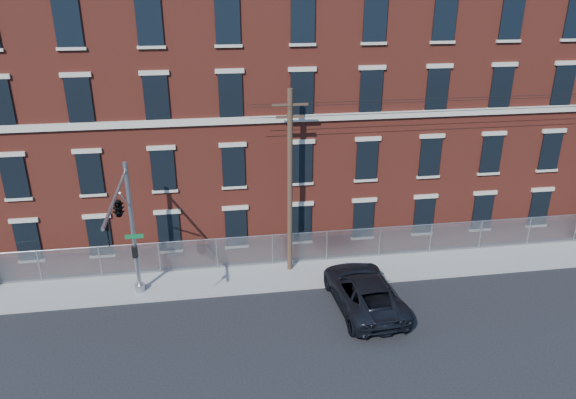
{
  "coord_description": "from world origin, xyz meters",
  "views": [
    {
      "loc": [
        -2.03,
        -20.11,
        15.05
      ],
      "look_at": [
        1.65,
        4.0,
        4.96
      ],
      "focal_mm": 33.35,
      "sensor_mm": 36.0,
      "label": 1
    }
  ],
  "objects": [
    {
      "name": "mill_building",
      "position": [
        12.0,
        13.93,
        8.15
      ],
      "size": [
        55.3,
        14.32,
        16.3
      ],
      "color": "maroon",
      "rests_on": "ground"
    },
    {
      "name": "sidewalk",
      "position": [
        12.0,
        5.0,
        0.06
      ],
      "size": [
        65.0,
        3.0,
        0.12
      ],
      "primitive_type": "cube",
      "color": "gray",
      "rests_on": "ground"
    },
    {
      "name": "chain_link_fence",
      "position": [
        12.0,
        6.3,
        1.06
      ],
      "size": [
        59.06,
        0.06,
        1.85
      ],
      "color": "#A5A8AD",
      "rests_on": "ground"
    },
    {
      "name": "utility_pole_near",
      "position": [
        2.0,
        5.6,
        5.34
      ],
      "size": [
        1.8,
        0.28,
        10.0
      ],
      "color": "#473223",
      "rests_on": "ground"
    },
    {
      "name": "traffic_signal_mast",
      "position": [
        -6.0,
        2.18,
        5.39
      ],
      "size": [
        0.9,
        6.75,
        7.0
      ],
      "color": "#9EA0A5",
      "rests_on": "ground"
    },
    {
      "name": "ground",
      "position": [
        0.0,
        0.0,
        0.0
      ],
      "size": [
        140.0,
        140.0,
        0.0
      ],
      "primitive_type": "plane",
      "color": "black",
      "rests_on": "ground"
    },
    {
      "name": "pickup_truck",
      "position": [
        5.06,
        1.62,
        0.86
      ],
      "size": [
        3.2,
        6.35,
        1.72
      ],
      "primitive_type": "imported",
      "rotation": [
        0.0,
        0.0,
        3.2
      ],
      "color": "black",
      "rests_on": "ground"
    }
  ]
}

